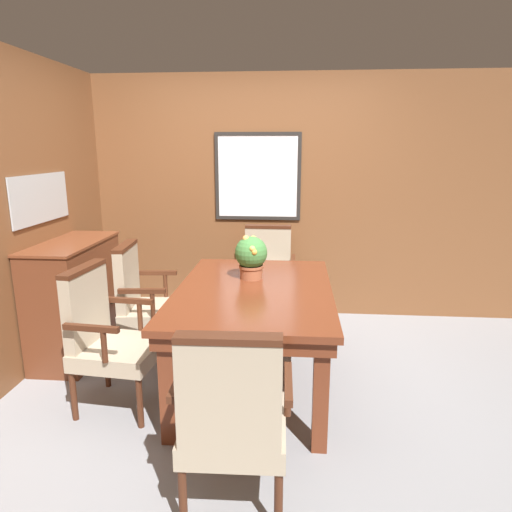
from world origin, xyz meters
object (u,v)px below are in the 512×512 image
(chair_head_far, at_px, (267,274))
(potted_plant, at_px, (251,256))
(dining_table, at_px, (254,301))
(chair_left_near, at_px, (107,335))
(chair_left_far, at_px, (145,299))
(sideboard_cabinet, at_px, (76,299))
(chair_head_near, at_px, (233,416))

(chair_head_far, distance_m, potted_plant, 1.08)
(dining_table, height_order, chair_left_near, chair_left_near)
(chair_left_far, bearing_deg, potted_plant, -103.31)
(chair_left_far, xyz_separation_m, sideboard_cabinet, (-0.61, 0.03, -0.02))
(potted_plant, distance_m, sideboard_cabinet, 1.58)
(chair_left_near, relative_size, chair_left_far, 1.00)
(potted_plant, xyz_separation_m, sideboard_cabinet, (-1.51, 0.17, -0.44))
(chair_left_far, bearing_deg, dining_table, -116.80)
(chair_head_far, bearing_deg, dining_table, -90.35)
(chair_head_near, xyz_separation_m, sideboard_cabinet, (-1.56, 1.64, -0.02))
(chair_left_near, relative_size, sideboard_cabinet, 0.98)
(chair_head_far, relative_size, sideboard_cabinet, 0.98)
(sideboard_cabinet, bearing_deg, chair_left_far, -3.19)
(dining_table, bearing_deg, chair_left_near, -159.77)
(dining_table, bearing_deg, chair_left_far, 158.14)
(sideboard_cabinet, bearing_deg, potted_plant, -6.27)
(potted_plant, bearing_deg, chair_head_near, -87.97)
(potted_plant, bearing_deg, chair_left_near, -146.82)
(chair_head_near, height_order, potted_plant, potted_plant)
(chair_head_far, xyz_separation_m, chair_left_far, (-0.96, -0.86, 0.00))
(chair_head_near, height_order, sideboard_cabinet, sideboard_cabinet)
(chair_head_far, xyz_separation_m, sideboard_cabinet, (-1.57, -0.83, -0.02))
(chair_left_near, height_order, chair_left_far, same)
(chair_head_far, distance_m, chair_head_near, 2.46)
(dining_table, bearing_deg, sideboard_cabinet, 165.17)
(chair_head_far, height_order, chair_head_near, same)
(chair_left_far, xyz_separation_m, chair_head_near, (0.95, -1.60, 0.00))
(dining_table, bearing_deg, chair_head_near, -89.63)
(chair_left_near, bearing_deg, dining_table, -64.19)
(sideboard_cabinet, bearing_deg, dining_table, -14.83)
(potted_plant, height_order, sideboard_cabinet, potted_plant)
(chair_left_near, distance_m, chair_head_near, 1.30)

